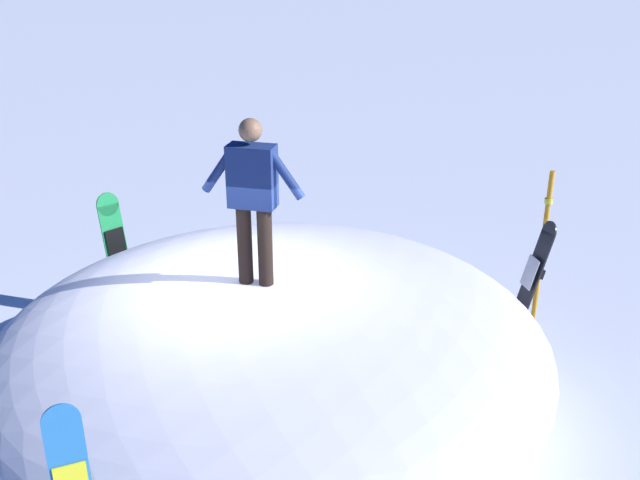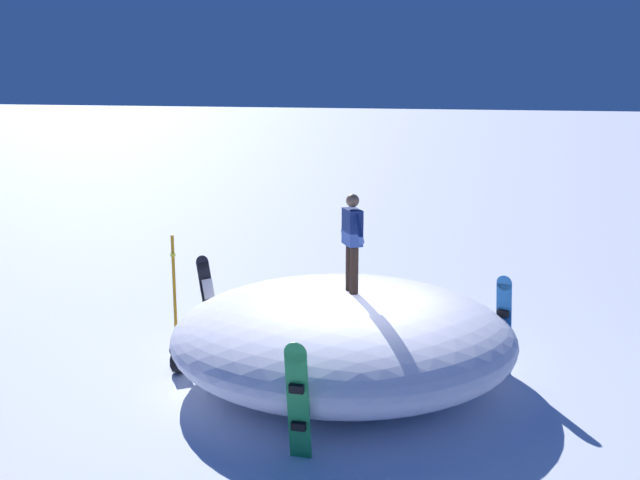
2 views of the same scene
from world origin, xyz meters
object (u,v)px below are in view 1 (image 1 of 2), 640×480
snowboard_tertiary_upright (530,286)px  trail_marker_pole (542,248)px  snowboarder_standing (253,193)px  snowboard_primary_upright (117,255)px  backpack_far (406,292)px

snowboard_tertiary_upright → trail_marker_pole: 0.66m
trail_marker_pole → snowboarder_standing: bearing=76.8°
snowboarder_standing → trail_marker_pole: size_ratio=0.78×
snowboard_primary_upright → trail_marker_pole: bearing=-134.5°
snowboard_tertiary_upright → trail_marker_pole: size_ratio=0.79×
snowboard_tertiary_upright → trail_marker_pole: (0.23, -0.58, 0.23)m
snowboarder_standing → snowboard_primary_upright: 3.21m
snowboard_primary_upright → snowboard_tertiary_upright: snowboard_primary_upright is taller
snowboarder_standing → backpack_far: 3.66m
snowboard_primary_upright → snowboard_tertiary_upright: 5.02m
snowboarder_standing → trail_marker_pole: (-0.86, -3.67, -1.35)m
snowboard_primary_upright → trail_marker_pole: trail_marker_pole is taller
backpack_far → snowboard_tertiary_upright: bearing=-172.0°
snowboard_tertiary_upright → backpack_far: bearing=8.0°
snowboard_primary_upright → backpack_far: size_ratio=2.96×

